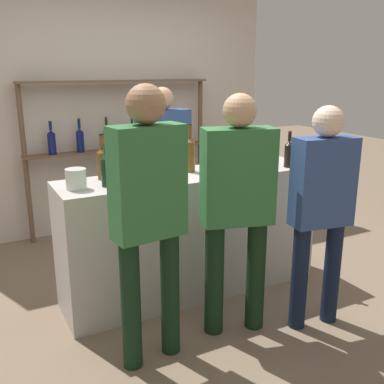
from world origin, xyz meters
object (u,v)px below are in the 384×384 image
(ice_bucket, at_px, (137,162))
(customer_left, at_px, (148,206))
(cork_jar, at_px, (76,179))
(counter_bottle_1, at_px, (289,153))
(counter_bottle_0, at_px, (190,153))
(counter_bottle_3, at_px, (103,162))
(customer_right, at_px, (322,202))
(customer_center, at_px, (237,200))
(wine_glass, at_px, (248,153))
(server_behind_counter, at_px, (163,158))
(counter_bottle_2, at_px, (107,169))

(ice_bucket, height_order, customer_left, customer_left)
(cork_jar, bearing_deg, counter_bottle_1, -4.02)
(counter_bottle_0, bearing_deg, cork_jar, -173.46)
(counter_bottle_0, bearing_deg, counter_bottle_3, 173.72)
(counter_bottle_0, bearing_deg, ice_bucket, -177.41)
(customer_left, bearing_deg, counter_bottle_3, -4.82)
(ice_bucket, bearing_deg, customer_right, -42.86)
(counter_bottle_0, height_order, customer_center, customer_center)
(counter_bottle_1, xyz_separation_m, ice_bucket, (-1.24, 0.20, 0.01))
(cork_jar, bearing_deg, counter_bottle_0, 6.54)
(counter_bottle_0, height_order, customer_right, customer_right)
(counter_bottle_1, bearing_deg, wine_glass, 158.28)
(wine_glass, bearing_deg, counter_bottle_1, -21.72)
(counter_bottle_0, height_order, server_behind_counter, server_behind_counter)
(counter_bottle_3, height_order, server_behind_counter, server_behind_counter)
(wine_glass, height_order, ice_bucket, ice_bucket)
(wine_glass, bearing_deg, counter_bottle_3, 171.41)
(counter_bottle_3, xyz_separation_m, customer_right, (1.19, -0.99, -0.20))
(counter_bottle_3, distance_m, server_behind_counter, 1.17)
(counter_bottle_2, xyz_separation_m, counter_bottle_3, (0.03, 0.21, 0.01))
(server_behind_counter, bearing_deg, customer_center, -7.81)
(counter_bottle_3, bearing_deg, server_behind_counter, 43.57)
(ice_bucket, bearing_deg, counter_bottle_2, -156.59)
(customer_right, xyz_separation_m, customer_left, (-1.17, 0.16, 0.10))
(wine_glass, distance_m, customer_left, 1.31)
(server_behind_counter, bearing_deg, counter_bottle_1, 28.71)
(counter_bottle_0, xyz_separation_m, counter_bottle_3, (-0.67, 0.07, -0.02))
(counter_bottle_2, xyz_separation_m, cork_jar, (-0.21, 0.03, -0.05))
(wine_glass, bearing_deg, counter_bottle_2, -178.43)
(cork_jar, xyz_separation_m, customer_left, (0.25, -0.65, -0.05))
(counter_bottle_1, xyz_separation_m, customer_center, (-0.81, -0.49, -0.15))
(counter_bottle_3, bearing_deg, ice_bucket, -22.75)
(customer_center, bearing_deg, server_behind_counter, 9.00)
(counter_bottle_3, height_order, customer_center, customer_center)
(ice_bucket, relative_size, customer_center, 0.15)
(counter_bottle_0, xyz_separation_m, cork_jar, (-0.91, -0.10, -0.08))
(ice_bucket, xyz_separation_m, customer_right, (0.96, -0.89, -0.20))
(counter_bottle_2, height_order, customer_left, customer_left)
(cork_jar, bearing_deg, customer_right, -29.54)
(counter_bottle_2, relative_size, counter_bottle_3, 0.93)
(customer_right, bearing_deg, customer_left, 91.72)
(wine_glass, xyz_separation_m, customer_left, (-1.14, -0.65, -0.11))
(counter_bottle_3, height_order, wine_glass, counter_bottle_3)
(counter_bottle_1, distance_m, cork_jar, 1.71)
(cork_jar, xyz_separation_m, customer_right, (1.43, -0.81, -0.15))
(counter_bottle_3, relative_size, customer_center, 0.21)
(counter_bottle_3, height_order, cork_jar, counter_bottle_3)
(customer_right, distance_m, customer_left, 1.19)
(ice_bucket, relative_size, customer_right, 0.16)
(counter_bottle_1, distance_m, server_behind_counter, 1.27)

